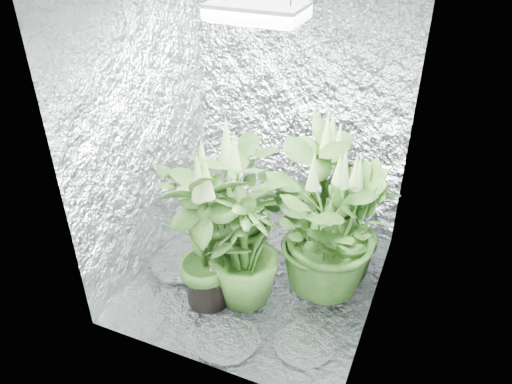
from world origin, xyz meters
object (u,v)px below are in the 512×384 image
object	(u,v)px
plant_e	(324,232)
circulation_fan	(355,244)
plant_b	(322,189)
plant_d	(245,250)
plant_f	(205,237)
grow_lamp	(257,11)
plant_a	(231,202)
plant_c	(351,227)

from	to	relation	value
plant_e	circulation_fan	bearing A→B (deg)	69.77
plant_b	plant_e	bearing A→B (deg)	-72.09
plant_d	plant_f	distance (m)	0.26
grow_lamp	plant_d	distance (m)	1.43
plant_e	plant_f	distance (m)	0.75
plant_a	plant_f	bearing A→B (deg)	-87.36
plant_b	plant_f	world-z (taller)	plant_f
grow_lamp	plant_d	size ratio (longest dim) A/B	0.55
plant_c	plant_d	bearing A→B (deg)	-140.39
plant_e	plant_d	bearing A→B (deg)	-147.34
plant_f	plant_c	bearing A→B (deg)	35.65
plant_e	grow_lamp	bearing A→B (deg)	-172.31
plant_a	plant_e	distance (m)	0.68
plant_f	plant_a	bearing A→B (deg)	92.64
plant_a	circulation_fan	distance (m)	0.96
circulation_fan	grow_lamp	bearing A→B (deg)	-166.61
plant_a	plant_f	size ratio (longest dim) A/B	0.98
plant_c	plant_e	bearing A→B (deg)	-124.72
plant_b	plant_f	xyz separation A→B (m)	(-0.50, -0.85, 0.01)
plant_e	plant_c	bearing A→B (deg)	55.28
plant_b	plant_d	bearing A→B (deg)	-110.20
circulation_fan	plant_e	bearing A→B (deg)	-134.20
circulation_fan	plant_d	bearing A→B (deg)	-154.91
plant_d	plant_e	bearing A→B (deg)	32.66
circulation_fan	plant_f	bearing A→B (deg)	-160.34
plant_a	circulation_fan	xyz separation A→B (m)	(0.82, 0.35, -0.36)
grow_lamp	plant_b	world-z (taller)	grow_lamp
plant_e	plant_f	world-z (taller)	plant_f
grow_lamp	plant_a	distance (m)	1.33
plant_e	plant_f	xyz separation A→B (m)	(-0.65, -0.37, 0.02)
plant_e	circulation_fan	distance (m)	0.53
plant_e	plant_f	size ratio (longest dim) A/B	0.93
plant_a	plant_b	size ratio (longest dim) A/B	1.02
plant_e	plant_f	bearing A→B (deg)	-150.25
plant_b	plant_e	xyz separation A→B (m)	(0.15, -0.48, -0.01)
grow_lamp	plant_e	xyz separation A→B (m)	(0.44, 0.06, -1.33)
plant_d	plant_e	xyz separation A→B (m)	(0.43, 0.28, 0.08)
plant_c	plant_e	xyz separation A→B (m)	(-0.13, -0.19, 0.06)
grow_lamp	plant_d	world-z (taller)	grow_lamp
grow_lamp	plant_b	distance (m)	1.45
plant_d	circulation_fan	distance (m)	0.91
plant_c	plant_e	size ratio (longest dim) A/B	0.91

